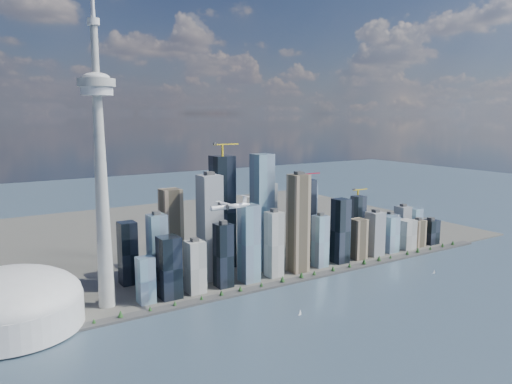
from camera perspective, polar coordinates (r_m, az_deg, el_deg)
ground at (r=753.03m, az=14.32°, el=-15.57°), size 4000.00×4000.00×0.00m
seawall at (r=927.60m, az=2.87°, el=-10.39°), size 1100.00×22.00×4.00m
land at (r=1306.17m, az=-8.61°, el=-4.77°), size 1400.00×900.00×3.00m
shoreline_trees at (r=925.38m, az=2.87°, el=-10.00°), size 960.53×7.20×8.80m
skyscraper_cluster at (r=1007.57m, az=2.83°, el=-4.34°), size 736.00×142.00×250.62m
needle_tower at (r=804.53m, az=-17.38°, el=3.32°), size 56.00×56.00×550.50m
dome_stadium at (r=813.07m, az=-26.27°, el=-11.37°), size 200.00×200.00×86.00m
airplane at (r=787.61m, az=-3.06°, el=-1.61°), size 76.18×67.21×18.63m
sailboat_west at (r=798.71m, az=5.06°, el=-13.60°), size 7.13×3.27×9.87m
sailboat_east at (r=1046.27m, az=19.68°, el=-8.61°), size 6.07×3.12×8.46m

